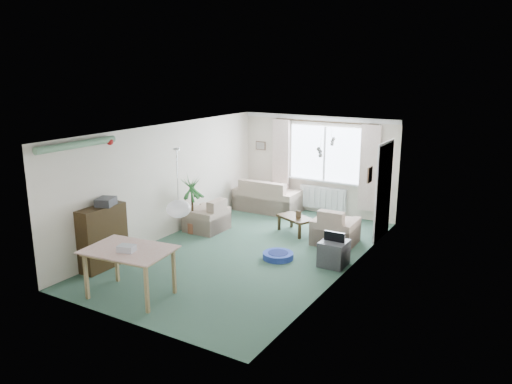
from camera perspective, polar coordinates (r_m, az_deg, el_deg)
The scene contains 25 objects.
ground at distance 9.89m, azimuth -0.89°, elevation -6.84°, with size 6.50×6.50×0.00m, color #325443.
window at distance 12.19m, azimuth 7.89°, elevation 4.38°, with size 1.80×0.03×1.30m, color white.
curtain_rod at distance 12.01m, azimuth 7.87°, elevation 7.94°, with size 2.60×0.03×0.03m, color black.
curtain_left at distance 12.63m, azimuth 2.86°, elevation 3.77°, with size 0.45×0.08×2.00m, color beige.
curtain_right at distance 11.75m, azimuth 12.83°, elevation 2.65°, with size 0.45×0.08×2.00m, color beige.
radiator at distance 12.39m, azimuth 7.65°, elevation -0.67°, with size 1.20×0.10×0.55m, color white.
doorway at distance 10.76m, azimuth 14.41°, elevation 0.03°, with size 0.03×0.95×2.00m, color black.
pendant_lamp at distance 7.53m, azimuth -8.84°, elevation -1.91°, with size 0.36×0.36×0.36m, color white.
tinsel_garland at distance 8.85m, azimuth -19.76°, elevation 5.12°, with size 1.60×1.60×0.12m, color #196626.
bauble_cluster_a at distance 9.54m, azimuth 8.63°, elevation 6.03°, with size 0.20×0.20×0.20m, color silver.
bauble_cluster_b at distance 8.33m, azimuth 7.40°, elevation 4.90°, with size 0.20×0.20×0.20m, color silver.
wall_picture_back at distance 12.98m, azimuth 0.54°, elevation 5.32°, with size 0.28×0.03×0.22m, color brown.
wall_picture_right at distance 9.70m, azimuth 12.88°, elevation 1.95°, with size 0.03×0.24×0.30m, color brown.
sofa at distance 12.56m, azimuth 1.40°, elevation -0.33°, with size 1.61×0.85×0.81m, color #BBAE8D.
armchair_corner at distance 10.37m, azimuth 9.07°, elevation -3.80°, with size 0.84×0.80×0.75m, color #B5AB89.
armchair_left at distance 11.10m, azimuth -5.67°, elevation -2.56°, with size 0.81×0.77×0.73m, color tan.
coffee_table at distance 10.95m, azimuth 4.53°, elevation -3.76°, with size 0.81×0.45×0.37m, color black.
photo_frame at distance 10.79m, azimuth 4.88°, elevation -2.57°, with size 0.12×0.02×0.16m, color brown.
bookshelf at distance 9.38m, azimuth -17.10°, elevation -4.96°, with size 0.31×0.93×1.14m, color black.
hifi_box at distance 9.24m, azimuth -16.79°, elevation -1.07°, with size 0.28×0.35×0.14m, color #303034.
houseplant at distance 10.88m, azimuth -7.29°, elevation -1.49°, with size 0.54×0.54×1.26m, color #1D5628.
dining_table at distance 8.18m, azimuth -14.15°, elevation -8.99°, with size 1.24×0.82×0.77m, color tan.
gift_box at distance 7.92m, azimuth -14.57°, elevation -6.33°, with size 0.25×0.18×0.12m, color #BABAC5.
tv_cube at distance 9.28m, azimuth 8.88°, elevation -6.92°, with size 0.46×0.51×0.46m, color #353539.
pet_bed at distance 9.54m, azimuth 2.54°, elevation -7.28°, with size 0.58×0.58×0.12m, color #203E95.
Camera 1 is at (4.85, -7.85, 3.54)m, focal length 35.00 mm.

